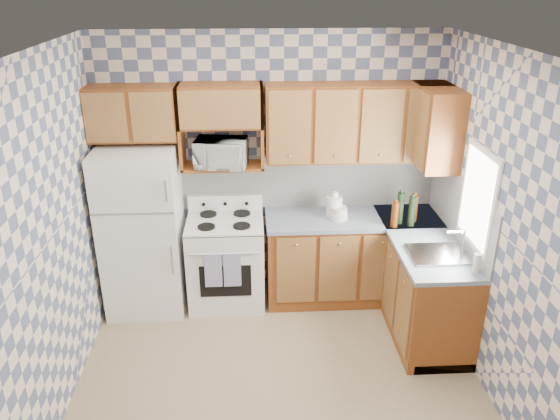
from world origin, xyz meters
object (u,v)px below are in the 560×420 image
object	(u,v)px
refrigerator	(143,231)
stove_body	(227,262)
microwave	(221,153)
electric_kettle	(334,206)

from	to	relation	value
refrigerator	stove_body	xyz separation A→B (m)	(0.80, 0.03, -0.39)
refrigerator	microwave	size ratio (longest dim) A/B	3.43
electric_kettle	refrigerator	bearing A→B (deg)	-177.34
stove_body	refrigerator	bearing A→B (deg)	-178.22
refrigerator	electric_kettle	distance (m)	1.91
microwave	electric_kettle	xyz separation A→B (m)	(1.11, -0.04, -0.56)
stove_body	electric_kettle	xyz separation A→B (m)	(1.10, 0.06, 0.57)
refrigerator	stove_body	world-z (taller)	refrigerator
refrigerator	stove_body	size ratio (longest dim) A/B	1.87
refrigerator	microwave	bearing A→B (deg)	8.93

